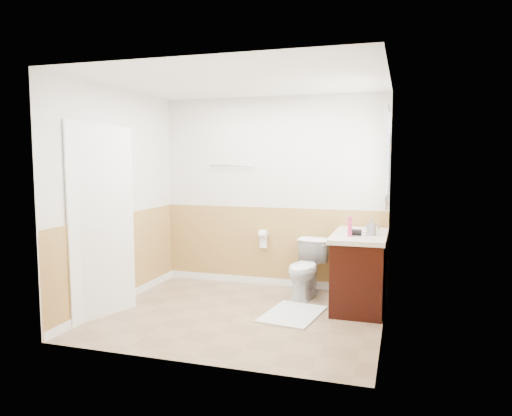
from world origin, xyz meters
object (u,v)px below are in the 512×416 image
(toilet, at_px, (306,269))
(vanity_cabinet, at_px, (360,272))
(soap_dispenser, at_px, (371,227))
(lotion_bottle, at_px, (350,227))
(bath_mat, at_px, (293,314))

(toilet, height_order, vanity_cabinet, vanity_cabinet)
(vanity_cabinet, height_order, soap_dispenser, soap_dispenser)
(soap_dispenser, bearing_deg, toilet, 159.30)
(toilet, xyz_separation_m, soap_dispenser, (0.79, -0.30, 0.60))
(lotion_bottle, height_order, soap_dispenser, lotion_bottle)
(toilet, distance_m, soap_dispenser, 1.03)
(toilet, height_order, soap_dispenser, soap_dispenser)
(toilet, bearing_deg, lotion_bottle, -30.87)
(toilet, relative_size, lotion_bottle, 3.18)
(vanity_cabinet, xyz_separation_m, soap_dispenser, (0.12, -0.10, 0.55))
(vanity_cabinet, xyz_separation_m, lotion_bottle, (-0.10, -0.26, 0.56))
(lotion_bottle, bearing_deg, toilet, 140.80)
(toilet, xyz_separation_m, bath_mat, (0.00, -0.74, -0.34))
(soap_dispenser, bearing_deg, bath_mat, -150.80)
(lotion_bottle, relative_size, soap_dispenser, 1.16)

